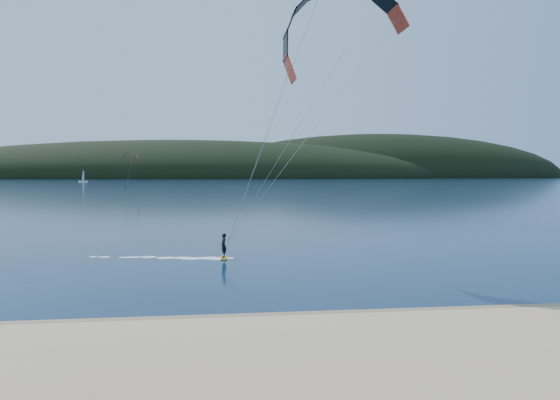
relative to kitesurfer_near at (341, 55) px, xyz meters
name	(u,v)px	position (x,y,z in m)	size (l,w,h in m)	color
ground	(243,364)	(-7.63, -17.69, -14.63)	(1800.00, 1800.00, 0.00)	#071B38
wet_sand	(238,323)	(-7.63, -13.19, -14.58)	(220.00, 2.50, 0.10)	olive
headland	(222,178)	(-7.00, 727.60, -14.63)	(1200.00, 310.00, 140.00)	black
kitesurfer_near	(341,55)	(0.00, 0.00, 0.00)	(24.03, 6.58, 19.03)	#C48517
kitesurfer_far	(131,161)	(-44.67, 174.36, -2.83)	(6.80, 7.14, 14.56)	#C48517
sailboat	(83,181)	(-116.32, 374.65, -13.89)	(7.19, 4.51, 10.04)	white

